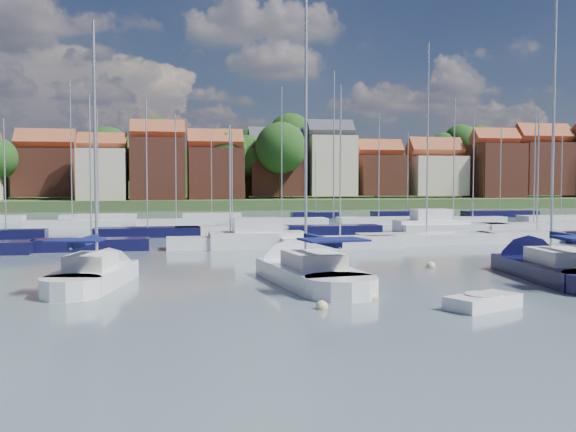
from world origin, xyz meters
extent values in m
plane|color=#3E4E55|center=(0.00, 40.00, 0.00)|extent=(260.00, 260.00, 0.00)
cube|color=silver|center=(-15.19, 4.36, 0.25)|extent=(3.82, 6.64, 1.20)
cone|color=silver|center=(-14.40, 8.18, 0.25)|extent=(3.17, 3.50, 2.60)
cylinder|color=silver|center=(-15.83, 1.31, 0.25)|extent=(3.08, 3.08, 1.20)
cube|color=beige|center=(-15.28, 3.94, 1.20)|extent=(2.31, 2.92, 0.70)
cylinder|color=#B2B2B7|center=(-15.10, 4.78, 6.63)|extent=(0.14, 0.14, 11.56)
cylinder|color=#B2B2B7|center=(-15.46, 3.09, 2.05)|extent=(0.81, 3.42, 0.10)
cube|color=#0D1345|center=(-15.46, 3.09, 2.20)|extent=(0.97, 3.29, 0.35)
cube|color=#0D1345|center=(-15.69, 1.98, 2.35)|extent=(2.48, 1.98, 0.08)
cube|color=silver|center=(-5.11, 3.23, 0.25)|extent=(4.21, 8.06, 1.20)
cone|color=silver|center=(-5.75, 8.00, 0.25)|extent=(3.68, 4.14, 3.21)
cylinder|color=silver|center=(-4.59, -0.59, 0.25)|extent=(3.61, 3.61, 1.20)
cube|color=beige|center=(-5.03, 2.69, 1.20)|extent=(2.66, 3.48, 0.70)
cylinder|color=#B2B2B7|center=(-5.18, 3.76, 7.98)|extent=(0.14, 0.14, 14.27)
cylinder|color=#B2B2B7|center=(-4.89, 1.63, 2.05)|extent=(0.67, 4.25, 0.10)
cube|color=#0D1345|center=(-4.89, 1.63, 2.20)|extent=(0.84, 4.07, 0.35)
cube|color=#0D1345|center=(-4.70, 0.26, 2.35)|extent=(2.96, 2.27, 0.08)
cube|color=black|center=(7.33, 2.23, 0.25)|extent=(4.29, 8.50, 1.20)
cone|color=black|center=(7.89, 7.31, 0.25)|extent=(3.83, 4.33, 3.41)
cube|color=beige|center=(7.26, 1.66, 1.20)|extent=(2.75, 3.65, 0.70)
cylinder|color=#B2B2B7|center=(7.39, 2.79, 8.59)|extent=(0.14, 0.14, 15.49)
cylinder|color=#B2B2B7|center=(7.14, 0.53, 2.05)|extent=(0.60, 4.53, 0.10)
cube|color=#0D1345|center=(7.14, 0.53, 2.20)|extent=(0.78, 4.32, 0.35)
cube|color=silver|center=(0.09, -4.07, 0.22)|extent=(3.39, 2.60, 0.60)
cylinder|color=silver|center=(0.09, -4.07, 0.39)|extent=(1.43, 1.43, 0.39)
sphere|color=beige|center=(-6.02, -3.04, 0.00)|extent=(0.47, 0.47, 0.47)
sphere|color=beige|center=(-3.57, -1.57, 0.00)|extent=(0.50, 0.50, 0.50)
sphere|color=beige|center=(0.00, -2.63, 0.00)|extent=(0.46, 0.46, 0.46)
sphere|color=beige|center=(2.88, 7.35, 0.00)|extent=(0.50, 0.50, 0.50)
cube|color=black|center=(-17.11, 20.54, 0.35)|extent=(8.01, 2.24, 1.00)
cylinder|color=#B2B2B7|center=(-17.11, 20.54, 5.93)|extent=(0.12, 0.12, 10.16)
cube|color=silver|center=(-7.27, 20.20, 0.35)|extent=(9.22, 2.58, 1.00)
cylinder|color=#B2B2B7|center=(-7.27, 20.20, 4.94)|extent=(0.12, 0.12, 8.18)
cube|color=silver|center=(0.63, 18.61, 0.35)|extent=(8.78, 2.46, 1.00)
cylinder|color=#B2B2B7|center=(0.63, 18.61, 6.38)|extent=(0.12, 0.12, 11.06)
cube|color=silver|center=(8.23, 20.67, 0.35)|extent=(10.79, 3.02, 1.00)
cylinder|color=#B2B2B7|center=(8.23, 20.67, 8.29)|extent=(0.12, 0.12, 14.87)
cube|color=silver|center=(17.98, 21.03, 0.35)|extent=(10.13, 2.84, 1.00)
cylinder|color=#B2B2B7|center=(17.98, 21.03, 5.65)|extent=(0.12, 0.12, 9.59)
cube|color=silver|center=(-5.31, 20.00, 0.50)|extent=(7.00, 2.60, 1.40)
cube|color=silver|center=(-5.31, 20.00, 1.60)|extent=(3.50, 2.20, 1.30)
cube|color=black|center=(-25.24, 30.99, 0.35)|extent=(6.54, 1.83, 1.00)
cylinder|color=#B2B2B7|center=(-25.24, 30.99, 5.53)|extent=(0.12, 0.12, 9.37)
cube|color=black|center=(-13.55, 31.64, 0.35)|extent=(9.30, 2.60, 1.00)
cylinder|color=#B2B2B7|center=(-13.55, 31.64, 6.59)|extent=(0.12, 0.12, 11.48)
cube|color=silver|center=(-5.94, 32.01, 0.35)|extent=(10.40, 2.91, 1.00)
cylinder|color=#B2B2B7|center=(-5.94, 32.01, 5.24)|extent=(0.12, 0.12, 8.77)
cube|color=black|center=(3.48, 31.28, 0.35)|extent=(8.80, 2.46, 1.00)
cylinder|color=#B2B2B7|center=(3.48, 31.28, 8.01)|extent=(0.12, 0.12, 14.33)
cube|color=silver|center=(15.40, 31.16, 0.35)|extent=(10.73, 3.00, 1.00)
cylinder|color=#B2B2B7|center=(15.40, 31.16, 6.92)|extent=(0.12, 0.12, 12.14)
cube|color=silver|center=(23.82, 30.97, 0.35)|extent=(10.48, 2.93, 1.00)
cylinder|color=#B2B2B7|center=(23.82, 30.97, 5.99)|extent=(0.12, 0.12, 10.28)
cube|color=silver|center=(13.46, 32.00, 0.50)|extent=(7.00, 2.60, 1.40)
cube|color=silver|center=(13.46, 32.00, 1.60)|extent=(3.50, 2.20, 1.30)
cube|color=silver|center=(-21.71, 44.21, 0.35)|extent=(9.71, 2.72, 1.00)
cylinder|color=#B2B2B7|center=(-21.71, 44.21, 8.29)|extent=(0.12, 0.12, 14.88)
cube|color=silver|center=(-10.84, 44.51, 0.35)|extent=(8.49, 2.38, 1.00)
cylinder|color=#B2B2B7|center=(-10.84, 44.51, 6.51)|extent=(0.12, 0.12, 11.31)
cube|color=silver|center=(0.79, 43.78, 0.35)|extent=(10.16, 2.85, 1.00)
cylinder|color=#B2B2B7|center=(0.79, 43.78, 8.15)|extent=(0.12, 0.12, 14.59)
cube|color=silver|center=(12.17, 43.90, 0.35)|extent=(9.53, 2.67, 1.00)
cylinder|color=#B2B2B7|center=(12.17, 43.90, 6.81)|extent=(0.12, 0.12, 11.91)
cube|color=silver|center=(23.16, 42.50, 0.35)|extent=(7.62, 2.13, 1.00)
cylinder|color=#B2B2B7|center=(23.16, 42.50, 6.91)|extent=(0.12, 0.12, 12.13)
cube|color=silver|center=(35.22, 43.59, 0.35)|extent=(10.17, 2.85, 1.00)
cylinder|color=#B2B2B7|center=(35.22, 43.59, 5.72)|extent=(0.12, 0.12, 9.73)
cube|color=silver|center=(-20.26, 56.56, 0.35)|extent=(9.24, 2.59, 1.00)
cylinder|color=#B2B2B7|center=(-20.26, 56.56, 7.43)|extent=(0.12, 0.12, 13.17)
cube|color=silver|center=(-6.08, 57.30, 0.35)|extent=(7.57, 2.12, 1.00)
cylinder|color=#B2B2B7|center=(-6.08, 57.30, 5.97)|extent=(0.12, 0.12, 10.24)
cube|color=black|center=(7.88, 57.47, 0.35)|extent=(6.58, 1.84, 1.00)
cylinder|color=#B2B2B7|center=(7.88, 57.47, 4.85)|extent=(0.12, 0.12, 8.01)
cube|color=black|center=(20.94, 57.40, 0.35)|extent=(9.92, 2.78, 1.00)
cylinder|color=#B2B2B7|center=(20.94, 57.40, 6.31)|extent=(0.12, 0.12, 10.92)
cube|color=black|center=(34.28, 56.37, 0.35)|extent=(10.55, 2.95, 1.00)
cylinder|color=#B2B2B7|center=(34.28, 56.37, 6.61)|extent=(0.12, 0.12, 11.51)
cube|color=#3B592C|center=(0.00, 117.00, 0.30)|extent=(200.00, 70.00, 3.00)
cube|color=#3B592C|center=(0.00, 142.00, 5.00)|extent=(200.00, 60.00, 14.00)
cube|color=brown|center=(-33.65, 97.79, 6.56)|extent=(10.37, 9.97, 8.73)
cube|color=brown|center=(-33.65, 97.79, 12.20)|extent=(10.57, 5.13, 5.13)
cube|color=beige|center=(-22.74, 89.00, 6.08)|extent=(8.09, 8.80, 8.96)
cube|color=brown|center=(-22.74, 89.00, 11.55)|extent=(8.25, 4.00, 4.00)
cube|color=brown|center=(-13.35, 89.94, 7.08)|extent=(9.36, 10.17, 10.97)
cube|color=brown|center=(-13.35, 89.94, 13.72)|extent=(9.54, 4.63, 4.63)
cube|color=brown|center=(-3.04, 91.65, 6.31)|extent=(9.90, 8.56, 9.42)
cube|color=brown|center=(-3.04, 91.65, 12.23)|extent=(10.10, 4.90, 4.90)
cube|color=brown|center=(9.10, 96.65, 6.95)|extent=(10.59, 8.93, 9.49)
cube|color=#383A42|center=(9.10, 96.65, 12.99)|extent=(10.80, 5.24, 5.24)
cube|color=beige|center=(19.71, 95.80, 8.02)|extent=(9.01, 8.61, 11.65)
cube|color=#383A42|center=(19.71, 95.80, 14.95)|extent=(9.19, 4.46, 4.46)
cube|color=brown|center=(30.17, 97.00, 6.20)|extent=(9.10, 9.34, 8.00)
cube|color=brown|center=(30.17, 97.00, 11.32)|extent=(9.28, 4.50, 4.50)
cube|color=beige|center=(41.95, 96.59, 6.14)|extent=(10.86, 9.59, 7.88)
cube|color=brown|center=(41.95, 96.59, 11.41)|extent=(11.07, 5.37, 5.37)
cube|color=brown|center=(53.76, 93.92, 7.09)|extent=(9.18, 9.96, 10.97)
cube|color=brown|center=(53.76, 93.92, 13.70)|extent=(9.36, 4.54, 4.54)
cube|color=brown|center=(65.18, 95.21, 7.58)|extent=(11.39, 9.67, 10.76)
cube|color=brown|center=(65.18, 95.21, 14.36)|extent=(11.62, 5.64, 5.64)
cylinder|color=#382619|center=(56.77, 115.51, 8.51)|extent=(0.50, 0.50, 4.47)
sphere|color=#294C17|center=(56.77, 115.51, 14.58)|extent=(8.18, 8.18, 8.18)
cylinder|color=#382619|center=(3.46, 95.93, 3.83)|extent=(0.50, 0.50, 4.46)
sphere|color=#294C17|center=(3.46, 95.93, 9.88)|extent=(8.15, 8.15, 8.15)
cylinder|color=#382619|center=(15.22, 113.68, 8.58)|extent=(0.50, 0.50, 5.15)
sphere|color=#294C17|center=(15.22, 113.68, 15.56)|extent=(9.41, 9.41, 9.41)
cylinder|color=#382619|center=(-13.54, 116.31, 8.68)|extent=(0.50, 0.50, 4.56)
sphere|color=#294C17|center=(-13.54, 116.31, 14.87)|extent=(8.34, 8.34, 8.34)
cylinder|color=#382619|center=(-23.24, 105.25, 4.18)|extent=(0.50, 0.50, 5.15)
sphere|color=#294C17|center=(-23.24, 105.25, 11.17)|extent=(9.42, 9.42, 9.42)
cylinder|color=#382619|center=(-38.67, 107.32, 6.76)|extent=(0.50, 0.50, 3.42)
sphere|color=#294C17|center=(-38.67, 107.32, 11.40)|extent=(6.26, 6.26, 6.26)
cylinder|color=#382619|center=(13.76, 104.71, 3.48)|extent=(0.50, 0.50, 3.77)
sphere|color=#294C17|center=(13.76, 104.71, 8.60)|extent=(6.89, 6.89, 6.89)
cylinder|color=#382619|center=(9.05, 90.94, 4.21)|extent=(0.50, 0.50, 5.21)
sphere|color=#294C17|center=(9.05, 90.94, 11.28)|extent=(9.53, 9.53, 9.53)
cylinder|color=#382619|center=(61.93, 101.62, 3.09)|extent=(0.50, 0.50, 2.97)
sphere|color=#294C17|center=(61.93, 101.62, 7.12)|extent=(5.44, 5.44, 5.44)
cylinder|color=#382619|center=(-1.15, 93.75, 4.02)|extent=(0.50, 0.50, 4.84)
sphere|color=#294C17|center=(-1.15, 93.75, 10.59)|extent=(8.85, 8.85, 8.85)
cylinder|color=#382619|center=(52.68, 115.72, 8.17)|extent=(0.50, 0.50, 3.72)
sphere|color=#294C17|center=(52.68, 115.72, 13.21)|extent=(6.80, 6.80, 6.80)
cylinder|color=#382619|center=(54.05, 94.13, 3.62)|extent=(0.50, 0.50, 4.05)
sphere|color=#294C17|center=(54.05, 94.13, 9.11)|extent=(7.40, 7.40, 7.40)
cylinder|color=#382619|center=(6.84, 113.29, 7.91)|extent=(0.50, 0.50, 3.93)
sphere|color=#294C17|center=(6.84, 113.29, 13.24)|extent=(7.19, 7.19, 7.19)
cylinder|color=#382619|center=(30.65, 100.17, 3.51)|extent=(0.50, 0.50, 3.82)
sphere|color=#294C17|center=(30.65, 100.17, 8.70)|extent=(6.99, 6.99, 6.99)
cylinder|color=#382619|center=(-17.44, 93.12, 3.34)|extent=(0.50, 0.50, 3.48)
sphere|color=#294C17|center=(-17.44, 93.12, 8.07)|extent=(6.37, 6.37, 6.37)
cylinder|color=#382619|center=(57.51, 102.81, 3.09)|extent=(0.50, 0.50, 2.99)
sphere|color=#294C17|center=(57.51, 102.81, 7.14)|extent=(5.46, 5.46, 5.46)
cylinder|color=#382619|center=(3.61, 99.04, 3.22)|extent=(0.50, 0.50, 3.25)
sphere|color=#294C17|center=(3.61, 99.04, 7.63)|extent=(5.94, 5.94, 5.94)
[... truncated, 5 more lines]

